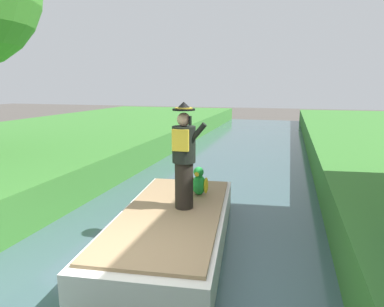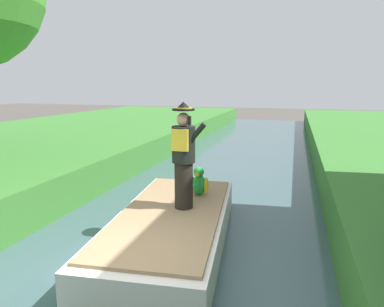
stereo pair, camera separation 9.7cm
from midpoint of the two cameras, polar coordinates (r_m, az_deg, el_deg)
name	(u,v)px [view 1 (the left image)]	position (r m, az deg, el deg)	size (l,w,h in m)	color
boat	(172,227)	(6.00, -3.81, -12.37)	(2.27, 4.38, 0.61)	silver
person_pirate	(184,156)	(5.76, -1.83, -0.47)	(0.61, 0.42, 1.85)	black
parrot_plush	(199,183)	(6.61, 0.76, -4.97)	(0.36, 0.35, 0.57)	green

